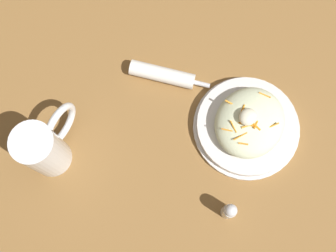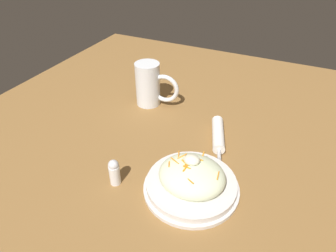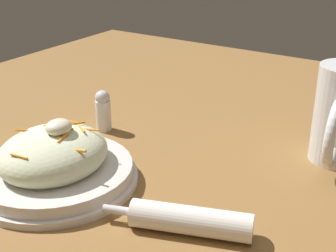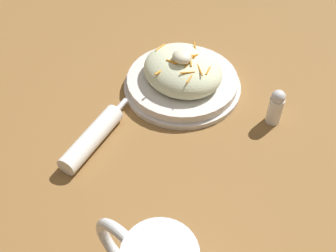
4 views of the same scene
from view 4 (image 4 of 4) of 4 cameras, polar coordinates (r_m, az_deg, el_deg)
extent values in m
plane|color=olive|center=(0.69, -3.20, -4.79)|extent=(1.43, 1.43, 0.00)
cylinder|color=silver|center=(0.81, 2.00, 5.60)|extent=(0.23, 0.23, 0.01)
cylinder|color=silver|center=(0.80, 2.03, 6.33)|extent=(0.22, 0.22, 0.02)
ellipsoid|color=beige|center=(0.78, 2.08, 7.81)|extent=(0.16, 0.14, 0.07)
cylinder|color=orange|center=(0.76, 3.30, 9.71)|extent=(0.01, 0.03, 0.01)
cylinder|color=orange|center=(0.75, 2.95, 8.97)|extent=(0.01, 0.03, 0.01)
cylinder|color=orange|center=(0.75, 3.16, 9.00)|extent=(0.02, 0.02, 0.01)
cylinder|color=orange|center=(0.80, -1.10, 10.93)|extent=(0.01, 0.03, 0.00)
cylinder|color=orange|center=(0.74, -1.21, 7.57)|extent=(0.01, 0.02, 0.01)
cylinder|color=orange|center=(0.76, 3.27, 9.81)|extent=(0.02, 0.01, 0.01)
cylinder|color=orange|center=(0.75, 0.55, 8.97)|extent=(0.03, 0.01, 0.01)
cylinder|color=orange|center=(0.79, 3.84, 10.89)|extent=(0.03, 0.02, 0.01)
cylinder|color=orange|center=(0.75, 1.85, 8.91)|extent=(0.02, 0.02, 0.00)
cylinder|color=orange|center=(0.73, 2.76, 7.47)|extent=(0.02, 0.02, 0.01)
cylinder|color=orange|center=(0.74, 4.47, 7.84)|extent=(0.03, 0.02, 0.00)
cylinder|color=orange|center=(0.75, 5.64, 7.72)|extent=(0.01, 0.02, 0.01)
cylinder|color=orange|center=(0.73, 3.13, 6.75)|extent=(0.01, 0.03, 0.00)
cylinder|color=orange|center=(0.75, 1.37, 9.24)|extent=(0.02, 0.01, 0.00)
ellipsoid|color=#EFEACC|center=(0.75, 1.96, 9.63)|extent=(0.04, 0.03, 0.02)
torus|color=white|center=(0.53, -6.06, -16.98)|extent=(0.10, 0.02, 0.10)
cylinder|color=white|center=(0.71, -10.61, -1.71)|extent=(0.08, 0.15, 0.03)
cylinder|color=silver|center=(0.76, -6.66, 2.79)|extent=(0.02, 0.04, 0.01)
cylinder|color=white|center=(0.75, 14.70, 2.13)|extent=(0.03, 0.03, 0.05)
sphere|color=silver|center=(0.73, 15.18, 3.95)|extent=(0.03, 0.03, 0.03)
camera|label=1|loc=(0.55, 82.76, 66.93)|focal=44.07mm
camera|label=2|loc=(1.07, 20.39, 45.04)|focal=31.45mm
camera|label=3|loc=(0.86, -46.17, 21.05)|focal=51.53mm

